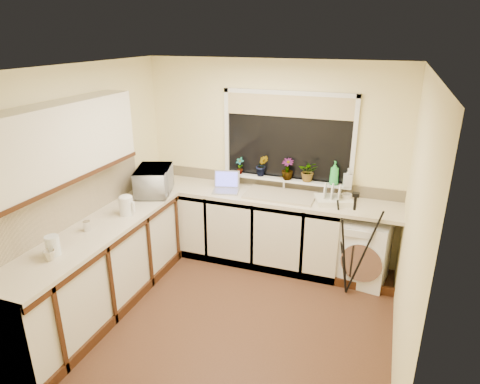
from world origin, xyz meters
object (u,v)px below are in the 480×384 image
at_px(laptop, 226,186).
at_px(dish_rack, 333,200).
at_px(microwave, 154,181).
at_px(cup_back, 346,198).
at_px(washing_machine, 363,250).
at_px(cup_left, 50,255).
at_px(plant_b, 262,165).
at_px(soap_bottle_green, 334,173).
at_px(steel_jar, 87,226).
at_px(plant_c, 287,169).
at_px(tripod, 351,245).
at_px(plant_d, 308,171).
at_px(kettle, 126,206).
at_px(plant_a, 240,166).
at_px(soap_bottle_clear, 348,177).
at_px(glass_jug, 53,246).

height_order(laptop, dish_rack, laptop).
xyz_separation_m(microwave, cup_back, (2.22, 0.48, -0.11)).
height_order(washing_machine, cup_left, cup_left).
bearing_deg(plant_b, cup_back, -8.32).
relative_size(dish_rack, soap_bottle_green, 1.44).
relative_size(microwave, cup_back, 4.39).
bearing_deg(steel_jar, plant_c, 47.93).
xyz_separation_m(steel_jar, cup_back, (2.31, 1.61, 0.00)).
xyz_separation_m(washing_machine, tripod, (-0.13, -0.34, 0.21)).
height_order(laptop, plant_d, plant_d).
relative_size(laptop, plant_b, 1.34).
height_order(kettle, plant_c, plant_c).
distance_m(steel_jar, plant_c, 2.37).
xyz_separation_m(tripod, plant_b, (-1.19, 0.60, 0.59)).
bearing_deg(plant_a, kettle, -122.55).
bearing_deg(washing_machine, plant_a, 179.61).
bearing_deg(kettle, microwave, 94.20).
bearing_deg(microwave, kettle, 164.45).
xyz_separation_m(steel_jar, cup_left, (0.08, -0.58, -0.00)).
bearing_deg(plant_c, washing_machine, -13.75).
xyz_separation_m(steel_jar, soap_bottle_clear, (2.30, 1.74, 0.21)).
height_order(plant_a, cup_left, plant_a).
bearing_deg(plant_d, plant_c, -176.30).
distance_m(steel_jar, microwave, 1.14).
relative_size(laptop, cup_back, 2.80).
bearing_deg(plant_c, plant_a, 179.13).
xyz_separation_m(plant_c, cup_left, (-1.50, -2.33, -0.23)).
bearing_deg(soap_bottle_green, kettle, -147.31).
bearing_deg(soap_bottle_green, plant_b, 178.77).
height_order(plant_a, soap_bottle_green, soap_bottle_green).
height_order(laptop, steel_jar, laptop).
xyz_separation_m(laptop, plant_a, (0.09, 0.24, 0.19)).
xyz_separation_m(plant_a, plant_c, (0.61, -0.01, 0.02)).
relative_size(soap_bottle_green, soap_bottle_clear, 1.32).
height_order(glass_jug, cup_back, glass_jug).
relative_size(kettle, glass_jug, 1.10).
bearing_deg(cup_left, soap_bottle_clear, 46.32).
height_order(washing_machine, glass_jug, glass_jug).
bearing_deg(plant_b, dish_rack, -13.23).
bearing_deg(laptop, tripod, -25.83).
xyz_separation_m(laptop, soap_bottle_clear, (1.42, 0.23, 0.20)).
distance_m(laptop, dish_rack, 1.30).
distance_m(plant_d, cup_back, 0.55).
bearing_deg(kettle, plant_a, 57.45).
xyz_separation_m(plant_a, cup_back, (1.35, -0.14, -0.20)).
xyz_separation_m(kettle, plant_d, (1.69, 1.30, 0.18)).
height_order(tripod, glass_jug, tripod).
distance_m(steel_jar, cup_left, 0.59).
bearing_deg(soap_bottle_clear, plant_a, 179.35).
distance_m(laptop, cup_left, 2.24).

